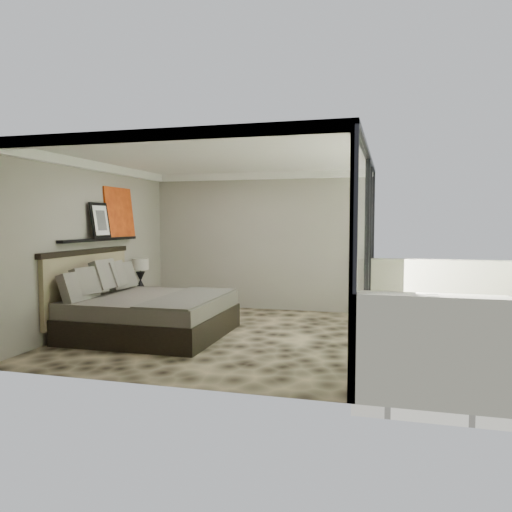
% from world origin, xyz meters
% --- Properties ---
extents(floor, '(5.00, 5.00, 0.00)m').
position_xyz_m(floor, '(0.00, 0.00, 0.00)').
color(floor, black).
rests_on(floor, ground).
extents(ceiling, '(4.50, 5.00, 0.02)m').
position_xyz_m(ceiling, '(0.00, 0.00, 2.79)').
color(ceiling, silver).
rests_on(ceiling, back_wall).
extents(back_wall, '(4.50, 0.02, 2.80)m').
position_xyz_m(back_wall, '(0.00, 2.49, 1.40)').
color(back_wall, gray).
rests_on(back_wall, floor).
extents(left_wall, '(0.02, 5.00, 2.80)m').
position_xyz_m(left_wall, '(-2.24, 0.00, 1.40)').
color(left_wall, gray).
rests_on(left_wall, floor).
extents(glass_wall, '(0.08, 5.00, 2.80)m').
position_xyz_m(glass_wall, '(2.25, 0.00, 1.40)').
color(glass_wall, white).
rests_on(glass_wall, floor).
extents(terrace_slab, '(3.00, 5.00, 0.12)m').
position_xyz_m(terrace_slab, '(3.75, 0.00, -0.06)').
color(terrace_slab, beige).
rests_on(terrace_slab, ground).
extents(picture_ledge, '(0.12, 2.20, 0.05)m').
position_xyz_m(picture_ledge, '(-2.18, 0.10, 1.50)').
color(picture_ledge, black).
rests_on(picture_ledge, left_wall).
extents(bed, '(2.33, 2.25, 1.29)m').
position_xyz_m(bed, '(-1.16, -0.29, 0.38)').
color(bed, black).
rests_on(bed, floor).
extents(nightstand, '(0.55, 0.55, 0.54)m').
position_xyz_m(nightstand, '(-1.99, 1.16, 0.27)').
color(nightstand, black).
rests_on(nightstand, floor).
extents(table_lamp, '(0.32, 0.32, 0.58)m').
position_xyz_m(table_lamp, '(-2.03, 1.19, 0.89)').
color(table_lamp, black).
rests_on(table_lamp, nightstand).
extents(abstract_canvas, '(0.13, 0.90, 0.90)m').
position_xyz_m(abstract_canvas, '(-2.19, 0.75, 1.97)').
color(abstract_canvas, '#B7300F').
rests_on(abstract_canvas, picture_ledge).
extents(framed_print, '(0.11, 0.50, 0.60)m').
position_xyz_m(framed_print, '(-2.14, 0.03, 1.82)').
color(framed_print, black).
rests_on(framed_print, picture_ledge).
extents(ottoman, '(0.54, 0.54, 0.48)m').
position_xyz_m(ottoman, '(4.15, 1.40, 0.24)').
color(ottoman, silver).
rests_on(ottoman, terrace_slab).
extents(lounger, '(1.06, 1.57, 0.56)m').
position_xyz_m(lounger, '(2.96, 0.39, 0.17)').
color(lounger, white).
rests_on(lounger, terrace_slab).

